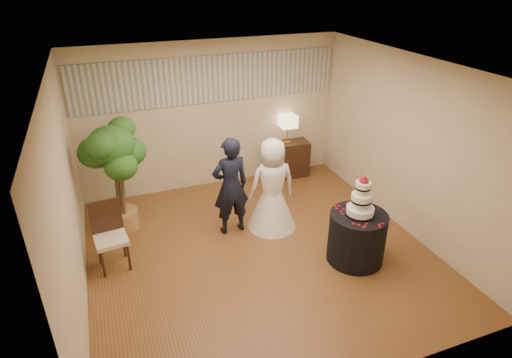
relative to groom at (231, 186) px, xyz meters
name	(u,v)px	position (x,y,z in m)	size (l,w,h in m)	color
floor	(259,252)	(0.21, -0.73, -0.82)	(5.00, 5.00, 0.00)	brown
ceiling	(260,69)	(0.21, -0.73, 1.98)	(5.00, 5.00, 0.00)	white
wall_back	(212,116)	(0.21, 1.77, 0.58)	(5.00, 0.06, 2.80)	beige
wall_front	(359,281)	(0.21, -3.23, 0.58)	(5.00, 0.06, 2.80)	beige
wall_left	(67,201)	(-2.29, -0.73, 0.58)	(0.06, 5.00, 2.80)	beige
wall_right	(407,146)	(2.71, -0.73, 0.58)	(0.06, 5.00, 2.80)	beige
mural_border	(210,79)	(0.21, 1.75, 1.28)	(4.90, 0.02, 0.85)	#A5A897
groom	(231,186)	(0.00, 0.00, 0.00)	(0.60, 0.39, 1.64)	black
bride	(272,185)	(0.67, -0.11, -0.04)	(0.82, 0.82, 1.57)	white
cake_table	(357,237)	(1.48, -1.39, -0.43)	(0.83, 0.83, 0.77)	black
wedding_cake	(362,196)	(1.48, -1.39, 0.26)	(0.40, 0.40, 0.61)	white
console	(287,159)	(1.69, 1.55, -0.45)	(0.89, 0.39, 0.74)	black
table_lamp	(288,129)	(1.69, 1.55, 0.21)	(0.31, 0.31, 0.58)	beige
ficus_tree	(116,177)	(-1.67, 0.71, 0.13)	(0.90, 0.90, 1.89)	#285F1E
side_chair	(111,238)	(-1.89, -0.31, -0.32)	(0.46, 0.48, 1.01)	black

